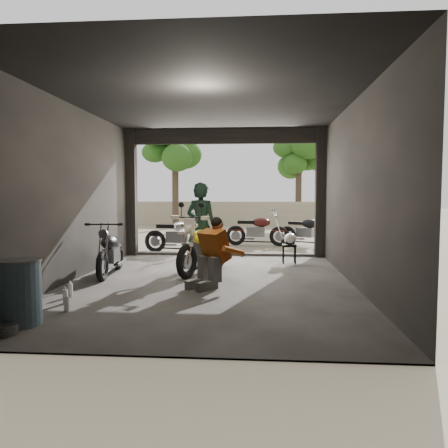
# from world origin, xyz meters

# --- Properties ---
(ground) EXTENTS (80.00, 80.00, 0.00)m
(ground) POSITION_xyz_m (0.00, 0.00, 0.00)
(ground) COLOR #7A6D56
(ground) RESTS_ON ground
(garage) EXTENTS (7.00, 7.13, 3.20)m
(garage) POSITION_xyz_m (0.00, 0.55, 1.28)
(garage) COLOR #2D2B28
(garage) RESTS_ON ground
(boundary_wall) EXTENTS (18.00, 0.30, 1.20)m
(boundary_wall) POSITION_xyz_m (0.00, 14.00, 0.60)
(boundary_wall) COLOR gray
(boundary_wall) RESTS_ON ground
(tree_left) EXTENTS (2.20, 2.20, 5.60)m
(tree_left) POSITION_xyz_m (-3.00, 12.50, 3.99)
(tree_left) COLOR #382B1E
(tree_left) RESTS_ON ground
(tree_right) EXTENTS (2.20, 2.20, 5.00)m
(tree_right) POSITION_xyz_m (2.80, 14.00, 3.56)
(tree_right) COLOR #382B1E
(tree_right) RESTS_ON ground
(main_bike) EXTENTS (1.32, 1.93, 1.19)m
(main_bike) POSITION_xyz_m (-0.23, 1.02, 0.59)
(main_bike) COLOR beige
(main_bike) RESTS_ON ground
(left_bike) EXTENTS (0.77, 1.61, 1.05)m
(left_bike) POSITION_xyz_m (-2.00, 0.64, 0.53)
(left_bike) COLOR black
(left_bike) RESTS_ON ground
(outside_bike_a) EXTENTS (1.78, 0.97, 1.14)m
(outside_bike_a) POSITION_xyz_m (-1.27, 3.89, 0.57)
(outside_bike_a) COLOR black
(outside_bike_a) RESTS_ON ground
(outside_bike_b) EXTENTS (1.76, 0.90, 1.14)m
(outside_bike_b) POSITION_xyz_m (0.83, 5.72, 0.57)
(outside_bike_b) COLOR #451310
(outside_bike_b) RESTS_ON ground
(outside_bike_c) EXTENTS (1.73, 1.39, 1.09)m
(outside_bike_c) POSITION_xyz_m (2.31, 5.78, 0.55)
(outside_bike_c) COLOR black
(outside_bike_c) RESTS_ON ground
(rider) EXTENTS (0.77, 0.63, 1.83)m
(rider) POSITION_xyz_m (-0.32, 1.37, 0.91)
(rider) COLOR black
(rider) RESTS_ON ground
(mechanic) EXTENTS (0.96, 0.99, 1.16)m
(mechanic) POSITION_xyz_m (0.05, -0.37, 0.58)
(mechanic) COLOR #BA5C18
(mechanic) RESTS_ON ground
(stool) EXTENTS (0.32, 0.32, 0.44)m
(stool) POSITION_xyz_m (1.56, 2.32, 0.37)
(stool) COLOR black
(stool) RESTS_ON ground
(helmet) EXTENTS (0.32, 0.34, 0.26)m
(helmet) POSITION_xyz_m (1.57, 2.30, 0.57)
(helmet) COLOR white
(helmet) RESTS_ON stool
(oil_drum) EXTENTS (0.61, 0.61, 0.80)m
(oil_drum) POSITION_xyz_m (-2.00, -2.63, 0.40)
(oil_drum) COLOR #425F6F
(oil_drum) RESTS_ON ground
(sign_post) EXTENTS (0.72, 0.08, 2.15)m
(sign_post) POSITION_xyz_m (2.93, 4.99, 1.43)
(sign_post) COLOR black
(sign_post) RESTS_ON ground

